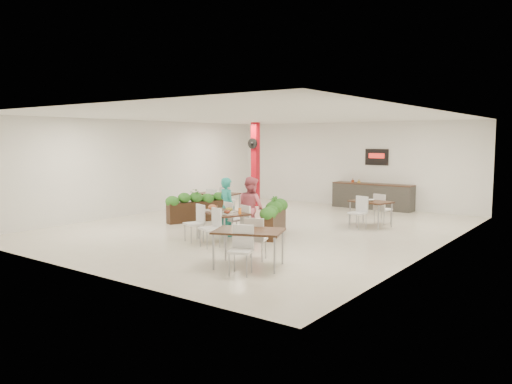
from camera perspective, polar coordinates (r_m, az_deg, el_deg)
ground at (r=14.51m, az=0.55°, el=-4.09°), size 12.00×12.00×0.00m
room_shell at (r=14.30m, az=0.55°, el=3.85°), size 10.10×12.10×3.22m
red_column at (r=19.14m, az=-0.09°, el=3.31°), size 0.40×0.41×3.20m
service_counter at (r=18.86m, az=13.17°, el=-0.40°), size 3.00×0.64×2.20m
main_table at (r=12.49m, az=-3.85°, el=-2.79°), size 1.68×1.93×0.92m
diner_man at (r=13.21m, az=-3.32°, el=-1.69°), size 0.66×0.54×1.55m
diner_woman at (r=12.72m, az=-0.55°, el=-1.85°), size 0.94×0.83×1.61m
planter_left at (r=15.62m, az=-6.86°, el=-1.50°), size 0.97×1.87×1.03m
planter_right at (r=13.30m, az=2.08°, el=-2.81°), size 1.05×1.88×1.05m
side_table_a at (r=16.86m, az=-4.35°, el=-0.49°), size 1.44×1.66×0.92m
side_table_b at (r=15.02m, az=12.98°, el=-1.49°), size 1.28×1.67×0.92m
side_table_c at (r=9.98m, az=-0.83°, el=-5.00°), size 1.58×1.66×0.92m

